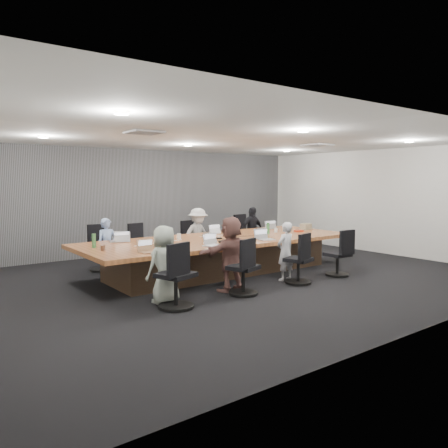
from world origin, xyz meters
TOP-DOWN VIEW (x-y plane):
  - floor at (0.00, 0.00)m, footprint 10.00×8.00m
  - ceiling at (0.00, 0.00)m, footprint 10.00×8.00m
  - wall_back at (0.00, 4.00)m, footprint 10.00×0.00m
  - wall_front at (0.00, -4.00)m, footprint 10.00×0.00m
  - wall_right at (5.00, 0.00)m, footprint 0.00×8.00m
  - curtain at (0.00, 3.92)m, footprint 9.80×0.04m
  - conference_table at (0.00, 0.50)m, footprint 6.00×2.20m
  - chair_0 at (-1.99, 2.20)m, footprint 0.55×0.55m
  - chair_1 at (-1.11, 2.20)m, footprint 0.60×0.60m
  - chair_2 at (0.29, 2.20)m, footprint 0.58×0.58m
  - chair_3 at (2.00, 2.20)m, footprint 0.69×0.69m
  - chair_4 at (-2.11, -1.20)m, footprint 0.74×0.74m
  - chair_5 at (-0.78, -1.20)m, footprint 0.68×0.68m
  - chair_6 at (0.57, -1.20)m, footprint 0.65×0.65m
  - chair_7 at (1.72, -1.20)m, footprint 0.53×0.53m
  - person_0 at (-1.99, 1.85)m, footprint 0.44×0.29m
  - laptop_0 at (-1.99, 1.30)m, footprint 0.35×0.27m
  - person_2 at (0.29, 1.85)m, footprint 0.88×0.56m
  - laptop_2 at (0.29, 1.30)m, footprint 0.31×0.22m
  - person_3 at (2.00, 1.85)m, footprint 0.75×0.32m
  - laptop_3 at (2.00, 1.30)m, footprint 0.36×0.25m
  - person_4 at (-2.11, -0.85)m, footprint 0.66×0.48m
  - laptop_4 at (-2.11, -0.30)m, footprint 0.31×0.22m
  - person_5 at (-0.78, -0.85)m, footprint 1.27×0.51m
  - laptop_5 at (-0.78, -0.30)m, footprint 0.39×0.31m
  - person_6 at (0.57, -0.85)m, footprint 0.44×0.31m
  - laptop_6 at (0.57, -0.30)m, footprint 0.34×0.26m
  - bottle_green_left at (-2.65, 0.80)m, footprint 0.08×0.08m
  - bottle_green_right at (1.29, 0.45)m, footprint 0.07×0.07m
  - bottle_clear at (-1.46, 0.62)m, footprint 0.07×0.07m
  - cup_white_far at (-0.79, 0.92)m, footprint 0.10×0.10m
  - cup_white_near at (1.65, 0.57)m, footprint 0.10×0.10m
  - mug_brown at (-2.65, 0.37)m, footprint 0.08×0.08m
  - mic_left at (-0.36, -0.03)m, footprint 0.17×0.14m
  - mic_right at (-0.12, 0.44)m, footprint 0.17×0.14m
  - stapler at (-0.09, 0.10)m, footprint 0.15×0.06m
  - canvas_bag at (2.65, 0.54)m, footprint 0.31×0.22m
  - snack_packet at (2.17, 0.33)m, footprint 0.23×0.19m

SIDE VIEW (x-z plane):
  - floor at x=0.00m, z-range 0.00..0.00m
  - chair_2 at x=0.29m, z-range 0.00..0.73m
  - chair_7 at x=1.72m, z-range 0.00..0.74m
  - chair_1 at x=-1.11m, z-range 0.00..0.76m
  - chair_6 at x=0.57m, z-range 0.00..0.77m
  - chair_5 at x=-0.78m, z-range 0.00..0.79m
  - conference_table at x=0.00m, z-range 0.03..0.77m
  - chair_0 at x=-1.99m, z-range 0.00..0.81m
  - chair_4 at x=-2.11m, z-range 0.00..0.87m
  - chair_3 at x=2.00m, z-range 0.00..0.87m
  - person_6 at x=0.57m, z-range 0.00..1.15m
  - person_0 at x=-1.99m, z-range 0.00..1.17m
  - person_4 at x=-2.11m, z-range 0.00..1.25m
  - person_3 at x=2.00m, z-range 0.00..1.27m
  - person_2 at x=0.29m, z-range 0.00..1.30m
  - person_5 at x=-0.78m, z-range 0.00..1.33m
  - laptop_0 at x=-1.99m, z-range 0.74..0.76m
  - laptop_2 at x=0.29m, z-range 0.74..0.76m
  - laptop_3 at x=2.00m, z-range 0.74..0.76m
  - laptop_4 at x=-2.11m, z-range 0.74..0.76m
  - laptop_5 at x=-0.78m, z-range 0.74..0.76m
  - laptop_6 at x=0.57m, z-range 0.74..0.76m
  - mic_right at x=-0.12m, z-range 0.74..0.77m
  - mic_left at x=-0.36m, z-range 0.74..0.77m
  - snack_packet at x=2.17m, z-range 0.74..0.78m
  - stapler at x=-0.09m, z-range 0.74..0.80m
  - mug_brown at x=-2.65m, z-range 0.74..0.84m
  - cup_white_near at x=1.65m, z-range 0.74..0.84m
  - cup_white_far at x=-0.79m, z-range 0.74..0.85m
  - canvas_bag at x=2.65m, z-range 0.74..0.89m
  - bottle_clear at x=-1.46m, z-range 0.74..0.94m
  - bottle_green_left at x=-2.65m, z-range 0.74..1.00m
  - bottle_green_right at x=1.29m, z-range 0.74..1.00m
  - wall_back at x=0.00m, z-range 0.00..2.80m
  - wall_front at x=0.00m, z-range 0.00..2.80m
  - wall_right at x=5.00m, z-range 0.00..2.80m
  - curtain at x=0.00m, z-range 0.00..2.80m
  - ceiling at x=0.00m, z-range 2.80..2.80m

